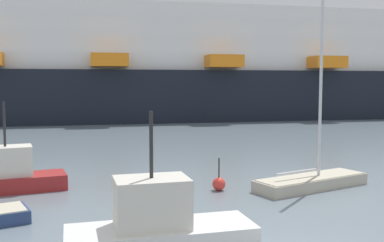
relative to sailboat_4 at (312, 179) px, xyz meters
name	(u,v)px	position (x,y,z in m)	size (l,w,h in m)	color
sailboat_4	(312,179)	(0.00, 0.00, 0.00)	(6.31, 3.19, 10.38)	#BCB29E
fishing_boat_0	(2,176)	(-14.27, 3.46, 0.29)	(6.13, 2.50, 4.22)	maroon
fishing_boat_1	(158,225)	(-8.90, -5.88, 0.33)	(5.78, 2.13, 4.26)	white
channel_buoy_0	(219,184)	(-4.47, 0.82, -0.14)	(0.62, 0.62, 1.56)	red
cruise_ship	(157,70)	(1.91, 43.72, 6.37)	(121.35, 26.18, 21.32)	black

